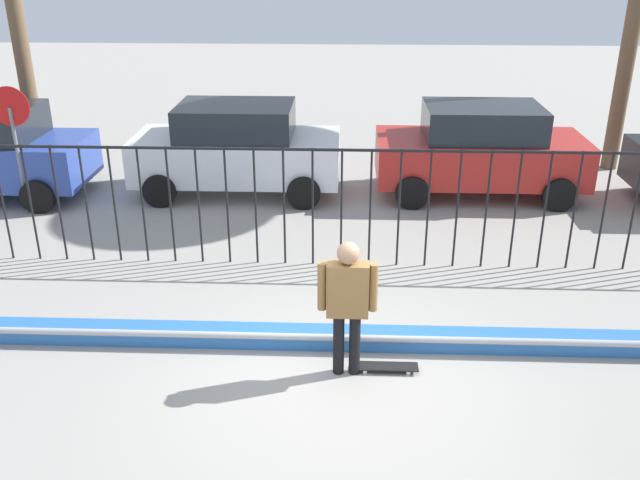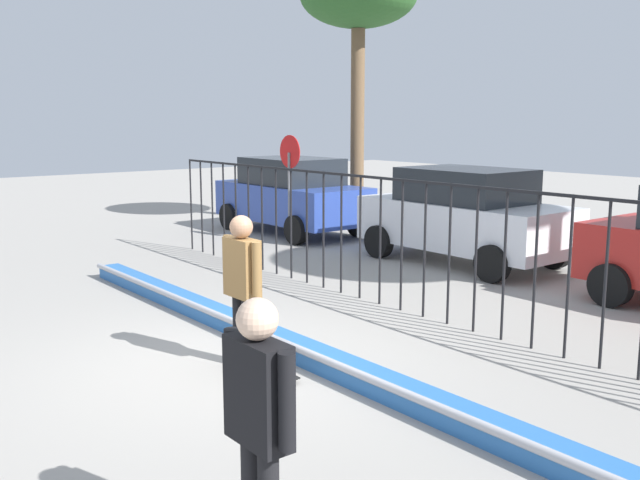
{
  "view_description": "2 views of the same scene",
  "coord_description": "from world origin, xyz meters",
  "px_view_note": "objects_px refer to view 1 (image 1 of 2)",
  "views": [
    {
      "loc": [
        0.08,
        -7.21,
        4.99
      ],
      "look_at": [
        -0.27,
        1.26,
        1.3
      ],
      "focal_mm": 38.76,
      "sensor_mm": 36.0,
      "label": 1
    },
    {
      "loc": [
        6.96,
        -4.2,
        2.87
      ],
      "look_at": [
        -0.33,
        1.59,
        1.28
      ],
      "focal_mm": 39.96,
      "sensor_mm": 36.0,
      "label": 2
    }
  ],
  "objects_px": {
    "skateboarder": "(347,297)",
    "parked_car_white": "(237,148)",
    "stop_sign": "(14,133)",
    "skateboard": "(386,367)",
    "parked_car_red": "(480,150)"
  },
  "relations": [
    {
      "from": "skateboarder",
      "to": "parked_car_white",
      "type": "height_order",
      "value": "parked_car_white"
    },
    {
      "from": "stop_sign",
      "to": "skateboard",
      "type": "bearing_deg",
      "value": -37.47
    },
    {
      "from": "skateboard",
      "to": "parked_car_white",
      "type": "height_order",
      "value": "parked_car_white"
    },
    {
      "from": "skateboard",
      "to": "parked_car_white",
      "type": "relative_size",
      "value": 0.19
    },
    {
      "from": "parked_car_red",
      "to": "stop_sign",
      "type": "relative_size",
      "value": 1.72
    },
    {
      "from": "parked_car_red",
      "to": "stop_sign",
      "type": "bearing_deg",
      "value": -172.66
    },
    {
      "from": "skateboard",
      "to": "stop_sign",
      "type": "height_order",
      "value": "stop_sign"
    },
    {
      "from": "parked_car_white",
      "to": "parked_car_red",
      "type": "bearing_deg",
      "value": 3.17
    },
    {
      "from": "parked_car_red",
      "to": "stop_sign",
      "type": "xyz_separation_m",
      "value": [
        -9.15,
        -1.45,
        0.64
      ]
    },
    {
      "from": "skateboarder",
      "to": "parked_car_red",
      "type": "distance_m",
      "value": 7.33
    },
    {
      "from": "skateboarder",
      "to": "stop_sign",
      "type": "relative_size",
      "value": 0.71
    },
    {
      "from": "parked_car_white",
      "to": "stop_sign",
      "type": "bearing_deg",
      "value": -159.38
    },
    {
      "from": "parked_car_white",
      "to": "skateboarder",
      "type": "bearing_deg",
      "value": -68.52
    },
    {
      "from": "parked_car_red",
      "to": "parked_car_white",
      "type": "bearing_deg",
      "value": 179.4
    },
    {
      "from": "skateboarder",
      "to": "skateboard",
      "type": "bearing_deg",
      "value": -23.29
    }
  ]
}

